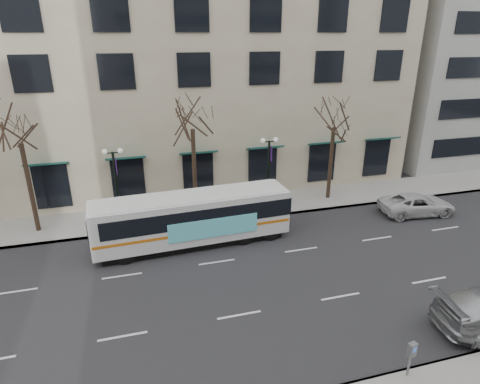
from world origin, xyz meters
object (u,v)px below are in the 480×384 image
object	(u,v)px
tree_far_mid	(192,114)
lamp_post_right	(269,170)
tree_far_left	(17,127)
tree_far_right	(335,114)
pay_station	(411,352)
lamp_post_left	(117,184)
city_bus	(194,217)
white_pickup	(417,204)

from	to	relation	value
tree_far_mid	lamp_post_right	xyz separation A→B (m)	(5.01, -0.60, -3.96)
tree_far_left	tree_far_right	bearing A→B (deg)	0.00
tree_far_right	pay_station	world-z (taller)	tree_far_right
lamp_post_left	pay_station	bearing A→B (deg)	-57.43
tree_far_mid	tree_far_right	size ratio (longest dim) A/B	1.06
tree_far_left	city_bus	world-z (taller)	tree_far_left
tree_far_mid	pay_station	world-z (taller)	tree_far_mid
lamp_post_left	white_pickup	bearing A→B (deg)	-9.81
tree_far_right	tree_far_mid	bearing A→B (deg)	180.00
lamp_post_right	tree_far_mid	bearing A→B (deg)	173.17
lamp_post_left	city_bus	xyz separation A→B (m)	(4.21, -3.44, -1.26)
tree_far_left	lamp_post_left	bearing A→B (deg)	-6.83
lamp_post_left	tree_far_mid	bearing A→B (deg)	6.85
tree_far_mid	city_bus	xyz separation A→B (m)	(-0.78, -4.04, -5.22)
tree_far_right	white_pickup	distance (m)	8.40
lamp_post_right	city_bus	distance (m)	6.85
tree_far_left	tree_far_right	xyz separation A→B (m)	(20.00, 0.00, -0.28)
city_bus	tree_far_right	bearing A→B (deg)	17.65
pay_station	city_bus	bearing A→B (deg)	103.94
city_bus	lamp_post_right	bearing A→B (deg)	27.82
tree_far_left	city_bus	xyz separation A→B (m)	(9.22, -4.04, -5.02)
city_bus	pay_station	xyz separation A→B (m)	(5.69, -12.06, -0.49)
tree_far_left	white_pickup	world-z (taller)	tree_far_left
tree_far_mid	pay_station	bearing A→B (deg)	-73.04
city_bus	lamp_post_left	bearing A→B (deg)	137.90
lamp_post_right	pay_station	bearing A→B (deg)	-90.37
city_bus	pay_station	bearing A→B (deg)	-67.63
pay_station	tree_far_mid	bearing A→B (deg)	95.65
tree_far_right	tree_far_left	bearing A→B (deg)	180.00
tree_far_right	city_bus	xyz separation A→B (m)	(-10.78, -4.04, -4.74)
lamp_post_right	pay_station	world-z (taller)	lamp_post_right
tree_far_right	white_pickup	size ratio (longest dim) A/B	1.59
lamp_post_left	pay_station	xyz separation A→B (m)	(9.90, -15.50, -1.75)
tree_far_left	tree_far_mid	xyz separation A→B (m)	(10.00, 0.00, 0.21)
tree_far_left	pay_station	xyz separation A→B (m)	(14.91, -16.10, -5.51)
white_pickup	tree_far_right	bearing A→B (deg)	56.39
lamp_post_right	lamp_post_left	bearing A→B (deg)	180.00
city_bus	white_pickup	xyz separation A→B (m)	(15.46, 0.04, -0.98)
tree_far_mid	tree_far_right	world-z (taller)	tree_far_mid
tree_far_right	city_bus	world-z (taller)	tree_far_right
tree_far_right	lamp_post_right	distance (m)	6.11
lamp_post_left	lamp_post_right	distance (m)	10.00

